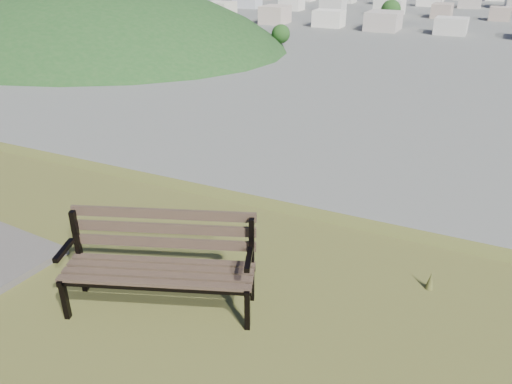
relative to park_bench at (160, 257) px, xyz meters
The scene contains 2 objects.
park_bench is the anchor object (origin of this frame).
green_wooded_hill 173.67m from the park_bench, 133.51° to the left, with size 152.93×122.35×76.47m.
Camera 1 is at (2.56, -1.04, 27.94)m, focal length 35.00 mm.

